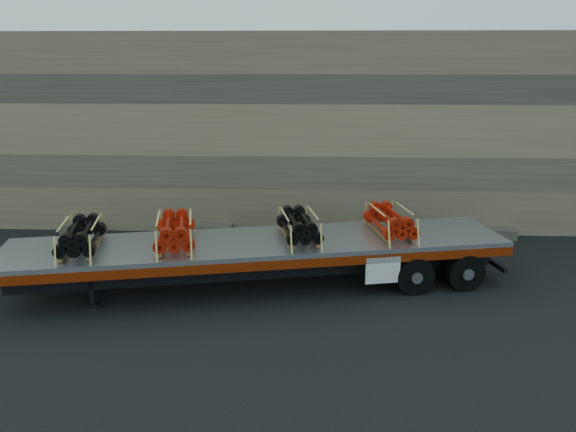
% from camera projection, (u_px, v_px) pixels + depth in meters
% --- Properties ---
extents(ground, '(120.00, 120.00, 0.00)m').
position_uv_depth(ground, '(295.00, 287.00, 15.59)').
color(ground, black).
rests_on(ground, ground).
extents(rock_wall, '(44.00, 3.00, 7.00)m').
position_uv_depth(rock_wall, '(301.00, 131.00, 20.86)').
color(rock_wall, '#7A6B54').
rests_on(rock_wall, ground).
extents(trailer, '(13.79, 5.33, 1.35)m').
position_uv_depth(trailer, '(259.00, 264.00, 15.48)').
color(trailer, '#ABAEB3').
rests_on(trailer, ground).
extents(bundle_front, '(1.37, 2.14, 0.70)m').
position_uv_depth(bundle_front, '(81.00, 237.00, 14.46)').
color(bundle_front, black).
rests_on(bundle_front, trailer).
extents(bundle_midfront, '(1.43, 2.22, 0.73)m').
position_uv_depth(bundle_midfront, '(175.00, 232.00, 14.84)').
color(bundle_midfront, '#B21B09').
rests_on(bundle_midfront, trailer).
extents(bundle_midrear, '(1.34, 2.09, 0.68)m').
position_uv_depth(bundle_midrear, '(299.00, 226.00, 15.37)').
color(bundle_midrear, black).
rests_on(bundle_midrear, trailer).
extents(bundle_rear, '(1.37, 2.13, 0.70)m').
position_uv_depth(bundle_rear, '(390.00, 222.00, 15.78)').
color(bundle_rear, '#B21B09').
rests_on(bundle_rear, trailer).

